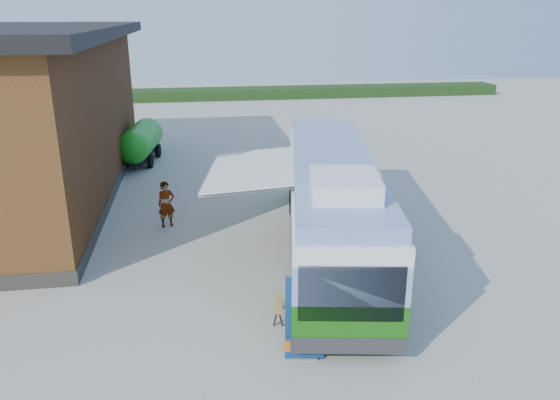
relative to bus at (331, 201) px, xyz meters
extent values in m
plane|color=#BCB7AD|center=(-1.84, -1.20, -1.94)|extent=(100.00, 100.00, 0.00)
cube|color=brown|center=(-12.34, 8.80, 1.56)|extent=(8.00, 20.00, 7.00)
cube|color=black|center=(-12.34, 8.80, 5.31)|extent=(9.60, 21.20, 0.50)
cube|color=#332D28|center=(-12.34, 8.80, -1.69)|extent=(8.10, 20.10, 0.50)
cube|color=#264419|center=(6.16, 36.80, -1.44)|extent=(40.00, 3.00, 1.00)
cube|color=#1A7413|center=(0.01, 0.08, -0.95)|extent=(4.94, 13.47, 1.21)
cube|color=#7F94C6|center=(0.01, 0.08, 0.15)|extent=(4.94, 13.47, 0.99)
cube|color=black|center=(-1.24, 0.85, 0.15)|extent=(1.90, 10.85, 0.77)
cube|color=black|center=(1.45, 0.39, 0.15)|extent=(1.90, 10.85, 0.77)
cube|color=white|center=(0.01, 0.08, 0.89)|extent=(4.94, 13.47, 0.49)
cube|color=#7F94C6|center=(0.01, 0.08, 1.36)|extent=(4.74, 13.23, 0.44)
cube|color=white|center=(-0.69, -4.04, 1.85)|extent=(2.07, 2.25, 0.55)
cube|color=black|center=(-1.10, -6.39, -0.02)|extent=(2.45, 0.48, 1.43)
cube|color=#2D2D2D|center=(-1.09, -6.35, -1.39)|extent=(2.79, 0.67, 0.44)
cube|color=#2D2D2D|center=(1.11, 6.50, -1.39)|extent=(2.79, 0.67, 0.44)
cylinder|color=black|center=(-1.97, -4.04, -1.39)|extent=(0.51, 1.14, 1.10)
cylinder|color=black|center=(0.51, -4.47, -1.39)|extent=(0.51, 1.14, 1.10)
cylinder|color=black|center=(-0.57, 4.09, -1.39)|extent=(0.51, 1.14, 1.10)
cylinder|color=black|center=(1.90, 3.66, -1.39)|extent=(0.51, 1.14, 1.10)
cube|color=white|center=(-2.63, 0.11, 0.98)|extent=(3.71, 5.17, 0.36)
cube|color=#A5A8AD|center=(-1.17, -0.14, 1.19)|extent=(1.00, 4.99, 0.15)
cylinder|color=#A5A8AD|center=(-2.98, -1.93, 0.88)|extent=(3.01, 0.56, 0.37)
cylinder|color=#A5A8AD|center=(-2.28, 2.15, 0.88)|extent=(3.01, 0.56, 0.37)
cube|color=navy|center=(-2.09, -5.99, -0.83)|extent=(0.94, 0.19, 2.23)
cube|color=orange|center=(-2.09, -5.99, -1.59)|extent=(0.96, 0.20, 0.31)
cube|color=#A5A8AD|center=(-2.09, -5.99, -1.91)|extent=(0.69, 0.29, 0.07)
cylinder|color=#A5A8AD|center=(-2.09, -5.97, -0.83)|extent=(0.03, 0.03, 2.23)
cube|color=tan|center=(-1.92, -4.06, -1.24)|extent=(0.66, 1.19, 0.04)
cube|color=tan|center=(-2.42, -3.97, -1.52)|extent=(0.43, 1.14, 0.03)
cube|color=tan|center=(-1.41, -4.15, -1.52)|extent=(0.43, 1.14, 0.03)
cube|color=black|center=(-2.17, -4.49, -1.60)|extent=(0.05, 0.05, 0.69)
cube|color=black|center=(-1.84, -4.55, -1.60)|extent=(0.05, 0.05, 0.69)
cube|color=black|center=(-2.00, -3.57, -1.60)|extent=(0.05, 0.05, 0.69)
cube|color=black|center=(-1.67, -3.63, -1.60)|extent=(0.05, 0.05, 0.69)
imported|color=#999999|center=(-5.75, 3.46, -1.03)|extent=(0.77, 0.62, 1.83)
imported|color=#999999|center=(0.18, 1.01, -1.01)|extent=(1.03, 1.12, 1.86)
cylinder|color=#1B961B|center=(-7.54, 13.61, -0.65)|extent=(2.21, 4.04, 1.73)
sphere|color=#1B961B|center=(-7.79, 11.70, -0.65)|extent=(1.73, 1.73, 1.73)
sphere|color=#1B961B|center=(-7.30, 15.51, -0.65)|extent=(1.73, 1.73, 1.73)
cube|color=black|center=(-7.54, 13.61, -1.42)|extent=(1.66, 4.15, 0.19)
cube|color=black|center=(-7.86, 11.13, -1.46)|extent=(0.26, 1.16, 0.10)
cylinder|color=black|center=(-8.36, 12.55, -1.56)|extent=(0.34, 0.79, 0.77)
cylinder|color=black|center=(-7.02, 12.38, -1.56)|extent=(0.34, 0.79, 0.77)
cylinder|color=black|center=(-8.06, 14.84, -1.56)|extent=(0.34, 0.79, 0.77)
cylinder|color=black|center=(-6.73, 14.66, -1.56)|extent=(0.34, 0.79, 0.77)
camera|label=1|loc=(-4.43, -17.15, 6.11)|focal=35.00mm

